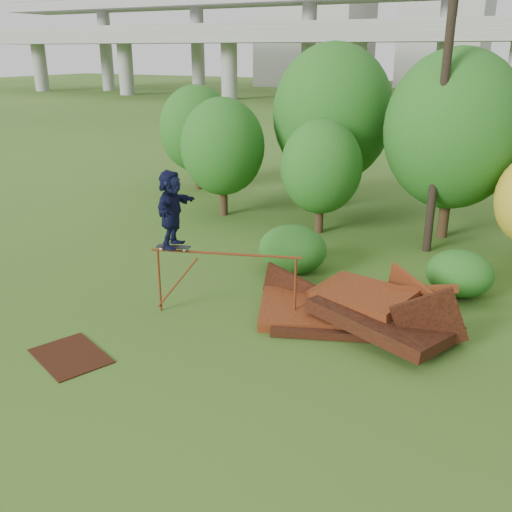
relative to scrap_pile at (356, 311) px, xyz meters
The scene contains 15 objects.
ground 3.16m from the scrap_pile, 122.04° to the right, with size 240.00×240.00×0.00m, color #2D5116.
scrap_pile is the anchor object (origin of this frame).
grind_rail 3.42m from the scrap_pile, 160.52° to the right, with size 3.65×1.27×1.72m.
skateboard 4.84m from the scrap_pile, 160.81° to the right, with size 0.88×0.48×0.09m.
skater 5.21m from the scrap_pile, 160.81° to the right, with size 1.80×0.57×1.95m, color black.
flat_plate 6.84m from the scrap_pile, 138.13° to the right, with size 1.80×1.29×0.03m, color black.
tree_0 11.03m from the scrap_pile, 138.98° to the left, with size 3.37×3.37×4.76m.
tree_1 11.62m from the scrap_pile, 114.78° to the left, with size 4.90×4.90×6.82m.
tree_2 7.92m from the scrap_pile, 119.08° to the left, with size 2.97×2.97×4.19m.
tree_3 9.01m from the scrap_pile, 86.64° to the left, with size 4.77×4.77×6.62m.
tree_6 15.89m from the scrap_pile, 137.97° to the left, with size 3.55×3.55×4.96m.
shrub_left 3.86m from the scrap_pile, 138.88° to the left, with size 2.12×1.95×1.46m, color #144813.
shrub_right 3.65m from the scrap_pile, 57.94° to the left, with size 1.83×1.68×1.30m, color #144813.
utility_pole 7.89m from the scrap_pile, 86.98° to the left, with size 1.40×0.28×9.60m.
building_right 101.82m from the scrap_pile, 100.08° to the left, with size 14.00×14.00×28.00m, color #9E9E99.
Camera 1 is at (5.54, -9.84, 6.47)m, focal length 40.00 mm.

